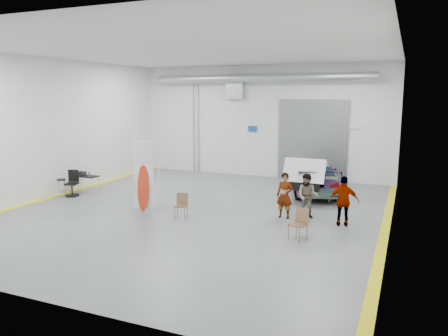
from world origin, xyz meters
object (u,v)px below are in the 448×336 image
at_px(sedan_car, 315,177).
at_px(surfboard_display, 143,181).
at_px(person_a, 285,195).
at_px(folding_chair_near, 181,211).
at_px(work_table, 85,176).
at_px(office_chair, 73,185).
at_px(person_c, 344,201).
at_px(person_b, 307,196).
at_px(folding_chair_far, 298,231).
at_px(shop_stool, 62,188).

xyz_separation_m(sedan_car, surfboard_display, (-5.46, -5.77, 0.45)).
height_order(person_a, folding_chair_near, person_a).
xyz_separation_m(person_a, work_table, (-9.65, 0.67, -0.09)).
relative_size(folding_chair_near, work_table, 0.76).
distance_m(sedan_car, work_table, 10.60).
bearing_deg(office_chair, person_a, -16.25).
xyz_separation_m(person_c, surfboard_display, (-7.39, -0.97, 0.31)).
distance_m(person_b, folding_chair_far, 2.68).
relative_size(surfboard_display, folding_chair_far, 2.95).
relative_size(person_a, folding_chair_far, 1.70).
distance_m(person_c, folding_chair_near, 5.72).
relative_size(shop_stool, work_table, 0.65).
distance_m(person_b, surfboard_display, 6.22).
height_order(surfboard_display, shop_stool, surfboard_display).
xyz_separation_m(shop_stool, work_table, (0.30, 1.17, 0.36)).
bearing_deg(surfboard_display, folding_chair_near, -15.73).
height_order(shop_stool, office_chair, office_chair).
relative_size(surfboard_display, office_chair, 2.57).
bearing_deg(folding_chair_near, person_b, 11.18).
bearing_deg(person_a, surfboard_display, -163.53).
distance_m(shop_stool, office_chair, 0.49).
relative_size(person_b, work_table, 1.36).
xyz_separation_m(person_a, office_chair, (-9.55, -0.24, -0.34)).
xyz_separation_m(sedan_car, person_a, (-0.18, -4.63, 0.11)).
xyz_separation_m(folding_chair_far, work_table, (-10.69, 2.93, 0.44)).
xyz_separation_m(person_b, office_chair, (-10.30, -0.59, -0.32)).
bearing_deg(sedan_car, work_table, 6.50).
bearing_deg(person_c, surfboard_display, -2.58).
distance_m(surfboard_display, folding_chair_far, 6.48).
bearing_deg(office_chair, sedan_car, 8.92).
height_order(sedan_car, shop_stool, sedan_car).
height_order(surfboard_display, folding_chair_far, surfboard_display).
distance_m(folding_chair_near, shop_stool, 6.60).
bearing_deg(work_table, sedan_car, 21.98).
distance_m(person_a, work_table, 9.67).
relative_size(person_b, folding_chair_far, 1.66).
bearing_deg(person_a, sedan_car, 92.07).
xyz_separation_m(person_c, office_chair, (-11.66, -0.07, -0.37)).
distance_m(work_table, office_chair, 0.94).
xyz_separation_m(person_b, work_table, (-10.40, 0.32, -0.06)).
height_order(sedan_car, person_b, person_b).
bearing_deg(person_c, folding_chair_far, 53.02).
height_order(person_a, person_b, person_a).
distance_m(person_b, office_chair, 10.33).
xyz_separation_m(surfboard_display, shop_stool, (-4.67, 0.64, -0.79)).
height_order(person_b, shop_stool, person_b).
bearing_deg(sedan_car, office_chair, 11.12).
bearing_deg(shop_stool, office_chair, 33.66).
bearing_deg(folding_chair_far, surfboard_display, -167.66).
relative_size(work_table, office_chair, 1.05).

